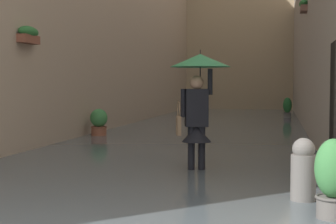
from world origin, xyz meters
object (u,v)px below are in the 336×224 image
(potted_plant_near_left, at_px, (287,108))
(potted_plant_mid_right, at_px, (99,123))
(potted_plant_far_left, at_px, (333,182))
(person_wading, at_px, (198,88))
(mooring_bollard, at_px, (303,174))

(potted_plant_near_left, bearing_deg, potted_plant_mid_right, 59.13)
(potted_plant_far_left, bearing_deg, person_wading, -55.86)
(person_wading, height_order, potted_plant_far_left, person_wading)
(person_wading, xyz_separation_m, potted_plant_near_left, (-1.73, -14.15, -0.99))
(potted_plant_far_left, distance_m, potted_plant_mid_right, 9.72)
(potted_plant_mid_right, bearing_deg, person_wading, 125.42)
(potted_plant_far_left, height_order, potted_plant_near_left, potted_plant_near_left)
(potted_plant_far_left, bearing_deg, mooring_bollard, -71.55)
(person_wading, distance_m, potted_plant_far_left, 3.56)
(person_wading, distance_m, mooring_bollard, 2.81)
(person_wading, distance_m, potted_plant_near_left, 14.29)
(potted_plant_mid_right, bearing_deg, mooring_bollard, 126.54)
(person_wading, xyz_separation_m, potted_plant_far_left, (-1.92, 2.83, -1.00))
(mooring_bollard, bearing_deg, potted_plant_mid_right, -53.46)
(potted_plant_near_left, bearing_deg, mooring_bollard, 89.69)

